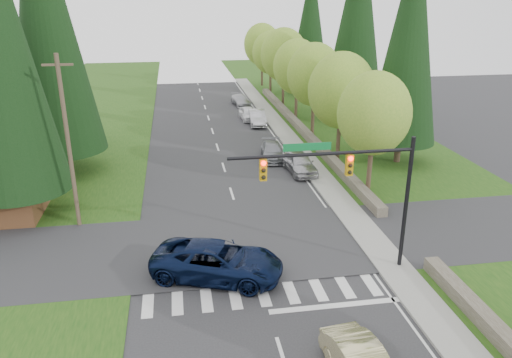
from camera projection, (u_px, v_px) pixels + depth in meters
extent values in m
plane|color=#28282B|center=(277.00, 339.00, 19.94)|extent=(120.00, 120.00, 0.00)
cube|color=#1A4412|center=(385.00, 162.00, 40.35)|extent=(14.00, 110.00, 0.06)
cube|color=#1A4412|center=(48.00, 181.00, 36.42)|extent=(14.00, 110.00, 0.06)
cube|color=#28282B|center=(248.00, 245.00, 27.32)|extent=(120.00, 8.00, 0.10)
cube|color=gray|center=(305.00, 158.00, 41.26)|extent=(1.80, 80.00, 0.13)
cube|color=gray|center=(295.00, 159.00, 41.13)|extent=(0.20, 80.00, 0.13)
cube|color=#4C4438|center=(302.00, 129.00, 48.80)|extent=(0.70, 40.00, 0.70)
cylinder|color=black|center=(406.00, 205.00, 23.97)|extent=(0.20, 0.20, 6.80)
cylinder|color=black|center=(322.00, 154.00, 22.33)|extent=(8.60, 0.16, 0.16)
cube|color=#0C662D|center=(307.00, 147.00, 22.15)|extent=(2.20, 0.04, 0.35)
cube|color=#BF8C0C|center=(349.00, 165.00, 22.74)|extent=(0.32, 0.24, 1.00)
sphere|color=#FF0C05|center=(351.00, 159.00, 22.49)|extent=(0.22, 0.22, 0.22)
cube|color=#BF8C0C|center=(263.00, 170.00, 22.14)|extent=(0.32, 0.24, 1.00)
sphere|color=#FF0C05|center=(264.00, 163.00, 21.88)|extent=(0.22, 0.22, 0.22)
cylinder|color=#473828|center=(69.00, 145.00, 27.81)|extent=(0.24, 0.24, 10.00)
cube|color=#473828|center=(57.00, 65.00, 26.25)|extent=(1.60, 0.10, 0.12)
cylinder|color=#38281C|center=(370.00, 161.00, 33.41)|extent=(0.32, 0.32, 4.76)
ellipsoid|color=#5D8F27|center=(374.00, 113.00, 32.26)|extent=(4.80, 4.80, 5.52)
cylinder|color=#38281C|center=(339.00, 132.00, 39.85)|extent=(0.32, 0.32, 4.93)
ellipsoid|color=#5D8F27|center=(341.00, 90.00, 38.67)|extent=(5.20, 5.20, 5.98)
cylinder|color=#38281C|center=(313.00, 112.00, 46.26)|extent=(0.32, 0.32, 5.04)
ellipsoid|color=#5D8F27|center=(315.00, 75.00, 45.05)|extent=(5.00, 5.00, 5.75)
cylinder|color=#38281C|center=(296.00, 98.00, 52.78)|extent=(0.32, 0.32, 4.82)
ellipsoid|color=#5D8F27|center=(297.00, 67.00, 51.62)|extent=(5.00, 5.00, 5.75)
cylinder|color=#38281C|center=(283.00, 85.00, 59.20)|extent=(0.32, 0.32, 5.15)
ellipsoid|color=#5D8F27|center=(284.00, 55.00, 57.96)|extent=(5.40, 5.40, 6.21)
cylinder|color=#38281C|center=(270.00, 77.00, 65.71)|extent=(0.32, 0.32, 4.70)
ellipsoid|color=#5D8F27|center=(271.00, 53.00, 64.58)|extent=(4.80, 4.80, 5.52)
cylinder|color=#38281C|center=(262.00, 69.00, 72.13)|extent=(0.32, 0.32, 4.98)
ellipsoid|color=#5D8F27|center=(262.00, 45.00, 70.94)|extent=(5.20, 5.20, 5.98)
cylinder|color=#38281C|center=(24.00, 201.00, 30.54)|extent=(0.50, 0.50, 2.00)
cylinder|color=#38281C|center=(66.00, 159.00, 38.07)|extent=(0.50, 0.50, 2.00)
cone|color=black|center=(46.00, 18.00, 34.43)|extent=(6.46, 6.46, 19.00)
cylinder|color=#38281C|center=(55.00, 139.00, 43.31)|extent=(0.50, 0.50, 2.00)
cone|color=black|center=(38.00, 27.00, 40.02)|extent=(5.78, 5.78, 17.00)
cylinder|color=#38281C|center=(398.00, 150.00, 40.16)|extent=(0.50, 0.50, 2.00)
cone|color=black|center=(410.00, 37.00, 37.04)|extent=(5.44, 5.44, 16.00)
cylinder|color=#38281C|center=(351.00, 111.00, 53.23)|extent=(0.50, 0.50, 2.00)
cone|color=black|center=(358.00, 15.00, 49.76)|extent=(6.12, 6.12, 18.00)
cylinder|color=#38281C|center=(308.00, 88.00, 66.00)|extent=(0.50, 0.50, 2.00)
cone|color=black|center=(310.00, 22.00, 63.07)|extent=(5.10, 5.10, 15.00)
imported|color=black|center=(218.00, 261.00, 23.95)|extent=(6.93, 4.92, 1.75)
imported|color=#A9A9AD|center=(299.00, 163.00, 37.96)|extent=(2.20, 4.70, 1.56)
imported|color=gray|center=(272.00, 151.00, 41.12)|extent=(2.34, 4.63, 1.29)
imported|color=#AAA9AE|center=(257.00, 117.00, 51.60)|extent=(1.92, 4.68, 1.51)
imported|color=white|center=(248.00, 114.00, 53.56)|extent=(1.82, 4.09, 1.36)
imported|color=#A2A2A7|center=(241.00, 100.00, 60.39)|extent=(2.24, 4.47, 1.25)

